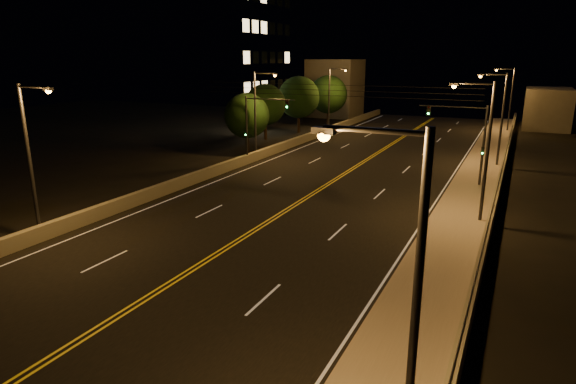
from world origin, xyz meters
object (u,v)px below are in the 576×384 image
at_px(streetlight_1, 483,144).
at_px(traffic_signal_left, 256,122).
at_px(streetlight_0, 403,291).
at_px(streetlight_5, 258,109).
at_px(tree_0, 247,116).
at_px(streetlight_3, 509,95).
at_px(tree_1, 265,105).
at_px(tree_3, 328,94).
at_px(traffic_signal_right, 471,136).
at_px(tree_2, 299,97).
at_px(building_tower, 196,16).
at_px(streetlight_6, 331,95).
at_px(streetlight_2, 499,114).
at_px(streetlight_4, 32,152).

relative_size(streetlight_1, traffic_signal_left, 1.34).
xyz_separation_m(streetlight_0, streetlight_5, (-21.41, 31.75, 0.00)).
distance_m(traffic_signal_left, tree_0, 5.55).
distance_m(streetlight_3, tree_1, 32.90).
distance_m(traffic_signal_left, tree_3, 27.57).
relative_size(traffic_signal_right, tree_0, 1.01).
bearing_deg(streetlight_0, tree_2, 116.91).
bearing_deg(building_tower, streetlight_5, -43.31).
distance_m(streetlight_6, tree_1, 10.49).
bearing_deg(streetlight_2, tree_0, -170.08).
bearing_deg(streetlight_3, streetlight_1, -90.00).
height_order(streetlight_0, streetlight_3, same).
bearing_deg(tree_2, streetlight_1, -49.19).
relative_size(streetlight_5, tree_1, 1.26).
height_order(streetlight_3, streetlight_5, same).
bearing_deg(tree_0, tree_1, 106.72).
height_order(streetlight_1, traffic_signal_right, streetlight_1).
distance_m(streetlight_4, traffic_signal_right, 29.82).
relative_size(streetlight_0, traffic_signal_left, 1.34).
relative_size(streetlight_5, tree_2, 1.14).
height_order(tree_0, tree_1, tree_1).
height_order(streetlight_2, streetlight_6, same).
bearing_deg(traffic_signal_left, streetlight_0, -55.31).
distance_m(streetlight_2, traffic_signal_right, 8.66).
height_order(traffic_signal_left, building_tower, building_tower).
bearing_deg(tree_3, tree_1, -101.12).
height_order(traffic_signal_right, tree_0, traffic_signal_right).
bearing_deg(streetlight_0, streetlight_2, 90.00).
bearing_deg(streetlight_3, streetlight_0, -90.00).
bearing_deg(streetlight_0, streetlight_5, 123.99).
relative_size(streetlight_0, streetlight_5, 1.00).
xyz_separation_m(building_tower, tree_1, (16.56, -9.52, -11.45)).
bearing_deg(streetlight_1, tree_1, 140.05).
relative_size(streetlight_1, streetlight_5, 1.00).
bearing_deg(traffic_signal_right, streetlight_6, 131.65).
distance_m(streetlight_1, building_tower, 54.55).
xyz_separation_m(streetlight_1, streetlight_4, (-21.41, -13.23, 0.00)).
bearing_deg(building_tower, traffic_signal_left, -45.07).
relative_size(streetlight_3, tree_3, 1.15).
height_order(streetlight_4, tree_0, streetlight_4).
height_order(streetlight_4, streetlight_5, same).
height_order(streetlight_4, tree_1, streetlight_4).
distance_m(streetlight_3, streetlight_4, 58.93).
bearing_deg(traffic_signal_left, tree_0, 128.88).
bearing_deg(tree_1, tree_0, -73.28).
distance_m(tree_1, tree_3, 14.36).
bearing_deg(traffic_signal_left, building_tower, 134.93).
relative_size(streetlight_5, tree_3, 1.15).
height_order(traffic_signal_right, tree_2, tree_2).
relative_size(streetlight_0, streetlight_3, 1.00).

